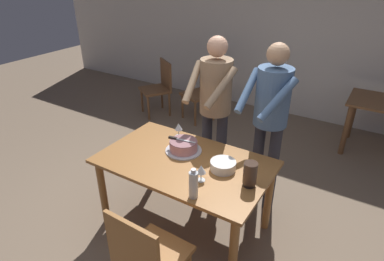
{
  "coord_description": "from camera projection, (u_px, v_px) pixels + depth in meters",
  "views": [
    {
      "loc": [
        1.34,
        -2.03,
        2.33
      ],
      "look_at": [
        -0.1,
        0.28,
        0.9
      ],
      "focal_mm": 30.36,
      "sensor_mm": 36.0,
      "label": 1
    }
  ],
  "objects": [
    {
      "name": "ground_plane",
      "position": [
        185.0,
        224.0,
        3.24
      ],
      "size": [
        14.0,
        14.0,
        0.0
      ],
      "primitive_type": "plane",
      "color": "#7A6651"
    },
    {
      "name": "back_wall",
      "position": [
        297.0,
        32.0,
        5.03
      ],
      "size": [
        10.0,
        0.12,
        2.7
      ],
      "primitive_type": "cube",
      "color": "silver",
      "rests_on": "ground_plane"
    },
    {
      "name": "main_dining_table",
      "position": [
        185.0,
        171.0,
        2.94
      ],
      "size": [
        1.52,
        0.92,
        0.75
      ],
      "color": "#9E6633",
      "rests_on": "ground_plane"
    },
    {
      "name": "cake_on_platter",
      "position": [
        184.0,
        146.0,
        3.01
      ],
      "size": [
        0.34,
        0.34,
        0.11
      ],
      "color": "silver",
      "rests_on": "main_dining_table"
    },
    {
      "name": "cake_knife",
      "position": [
        176.0,
        139.0,
        3.01
      ],
      "size": [
        0.27,
        0.06,
        0.02
      ],
      "color": "silver",
      "rests_on": "cake_on_platter"
    },
    {
      "name": "plate_stack",
      "position": [
        223.0,
        165.0,
        2.75
      ],
      "size": [
        0.22,
        0.22,
        0.08
      ],
      "color": "white",
      "rests_on": "main_dining_table"
    },
    {
      "name": "wine_glass_near",
      "position": [
        201.0,
        170.0,
        2.58
      ],
      "size": [
        0.08,
        0.08,
        0.14
      ],
      "color": "silver",
      "rests_on": "main_dining_table"
    },
    {
      "name": "wine_glass_far",
      "position": [
        179.0,
        127.0,
        3.25
      ],
      "size": [
        0.08,
        0.08,
        0.14
      ],
      "color": "silver",
      "rests_on": "main_dining_table"
    },
    {
      "name": "water_bottle",
      "position": [
        193.0,
        184.0,
        2.4
      ],
      "size": [
        0.07,
        0.07,
        0.25
      ],
      "color": "silver",
      "rests_on": "main_dining_table"
    },
    {
      "name": "hurricane_lamp",
      "position": [
        250.0,
        174.0,
        2.52
      ],
      "size": [
        0.11,
        0.11,
        0.21
      ],
      "color": "black",
      "rests_on": "main_dining_table"
    },
    {
      "name": "person_cutting_cake",
      "position": [
        215.0,
        101.0,
        3.27
      ],
      "size": [
        0.47,
        0.56,
        1.72
      ],
      "color": "#2D2D38",
      "rests_on": "ground_plane"
    },
    {
      "name": "person_standing_beside",
      "position": [
        270.0,
        112.0,
        3.03
      ],
      "size": [
        0.46,
        0.58,
        1.72
      ],
      "color": "#2D2D38",
      "rests_on": "ground_plane"
    },
    {
      "name": "chair_near_side",
      "position": [
        147.0,
        256.0,
        2.28
      ],
      "size": [
        0.45,
        0.45,
        0.9
      ],
      "color": "#9E6633",
      "rests_on": "ground_plane"
    },
    {
      "name": "background_chair_0",
      "position": [
        159.0,
        86.0,
        5.38
      ],
      "size": [
        0.61,
        0.61,
        0.9
      ],
      "color": "brown",
      "rests_on": "ground_plane"
    },
    {
      "name": "background_chair_1",
      "position": [
        202.0,
        90.0,
        5.2
      ],
      "size": [
        0.58,
        0.58,
        0.9
      ],
      "color": "brown",
      "rests_on": "ground_plane"
    }
  ]
}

